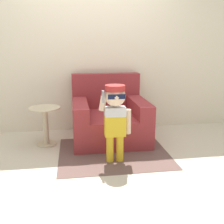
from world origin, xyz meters
TOP-DOWN VIEW (x-y plane):
  - ground_plane at (0.00, 0.00)m, footprint 10.00×10.00m
  - wall_back at (0.00, 0.73)m, footprint 10.00×0.05m
  - armchair at (0.22, 0.21)m, footprint 1.04×1.01m
  - person_child at (0.18, -0.59)m, footprint 0.37×0.28m
  - side_table at (-0.68, 0.08)m, footprint 0.42×0.42m
  - rug at (0.20, -0.34)m, footprint 1.38×1.19m

SIDE VIEW (x-z plane):
  - ground_plane at x=0.00m, z-range 0.00..0.00m
  - rug at x=0.20m, z-range 0.00..0.01m
  - armchair at x=0.22m, z-range -0.16..0.76m
  - side_table at x=-0.68m, z-range 0.05..0.59m
  - person_child at x=0.18m, z-range 0.15..1.07m
  - wall_back at x=0.00m, z-range 0.00..2.60m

